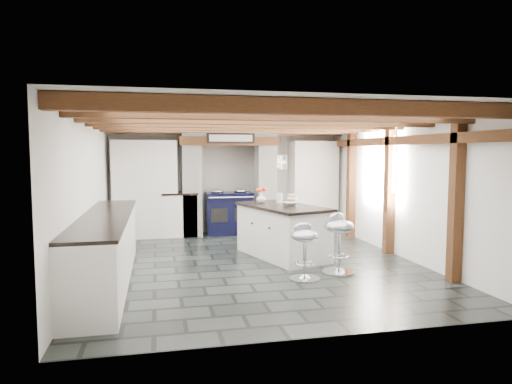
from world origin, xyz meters
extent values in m
plane|color=black|center=(0.00, 0.00, 0.00)|extent=(6.00, 6.00, 0.00)
plane|color=white|center=(0.00, 3.00, 1.15)|extent=(5.00, 0.00, 5.00)
plane|color=white|center=(-2.50, 0.00, 1.15)|extent=(0.00, 6.00, 6.00)
plane|color=white|center=(2.50, 0.00, 1.15)|extent=(0.00, 6.00, 6.00)
plane|color=white|center=(0.00, 0.00, 2.30)|extent=(6.00, 6.00, 0.00)
cube|color=white|center=(-0.80, 2.70, 0.95)|extent=(0.40, 0.60, 1.90)
cube|color=white|center=(0.80, 2.70, 0.95)|extent=(0.40, 0.60, 1.90)
cube|color=brown|center=(0.00, 2.70, 1.99)|extent=(2.10, 0.65, 0.18)
cube|color=white|center=(0.00, 2.70, 2.15)|extent=(2.00, 0.60, 0.31)
cube|color=black|center=(0.00, 2.38, 2.05)|extent=(1.00, 0.03, 0.22)
cube|color=silver|center=(0.00, 2.36, 2.05)|extent=(0.90, 0.01, 0.14)
cube|color=white|center=(-1.75, 2.70, 1.00)|extent=(1.30, 0.58, 2.00)
cube|color=white|center=(1.90, 2.70, 1.00)|extent=(1.00, 0.58, 2.00)
cube|color=white|center=(-2.20, -0.60, 0.44)|extent=(0.60, 3.80, 0.88)
cube|color=black|center=(-2.20, -0.60, 0.90)|extent=(0.64, 3.80, 0.04)
cube|color=white|center=(-1.05, 2.70, 0.44)|extent=(0.70, 0.60, 0.88)
cube|color=black|center=(-1.05, 2.70, 0.90)|extent=(0.74, 0.64, 0.04)
cube|color=brown|center=(2.42, 0.00, 1.95)|extent=(0.15, 5.80, 0.14)
plane|color=white|center=(2.48, 0.60, 1.55)|extent=(0.00, 0.90, 0.90)
cube|color=brown|center=(0.00, -2.60, 2.21)|extent=(5.00, 0.16, 0.16)
cube|color=brown|center=(0.00, -1.73, 2.21)|extent=(5.00, 0.16, 0.16)
cube|color=brown|center=(0.00, -0.87, 2.21)|extent=(5.00, 0.16, 0.16)
cube|color=brown|center=(0.00, 0.00, 2.21)|extent=(5.00, 0.16, 0.16)
cube|color=brown|center=(0.00, 0.87, 2.21)|extent=(5.00, 0.16, 0.16)
cube|color=brown|center=(0.00, 1.73, 2.21)|extent=(5.00, 0.16, 0.16)
cube|color=brown|center=(0.00, 2.60, 2.21)|extent=(5.00, 0.16, 0.16)
cube|color=brown|center=(2.42, -1.60, 1.15)|extent=(0.15, 0.15, 2.30)
cube|color=brown|center=(2.42, 0.20, 1.15)|extent=(0.15, 0.15, 2.30)
cube|color=brown|center=(2.42, 1.80, 1.15)|extent=(0.15, 0.15, 2.30)
cylinder|color=black|center=(0.45, -0.05, 1.93)|extent=(0.01, 0.01, 0.56)
cylinder|color=white|center=(0.45, -0.05, 1.60)|extent=(0.09, 0.09, 0.22)
cylinder|color=black|center=(0.50, 0.25, 1.93)|extent=(0.01, 0.01, 0.56)
cylinder|color=white|center=(0.50, 0.25, 1.60)|extent=(0.09, 0.09, 0.22)
cylinder|color=black|center=(0.55, 0.55, 1.93)|extent=(0.01, 0.01, 0.56)
cylinder|color=white|center=(0.55, 0.55, 1.60)|extent=(0.09, 0.09, 0.22)
cube|color=black|center=(0.00, 2.68, 0.45)|extent=(1.00, 0.60, 0.90)
ellipsoid|color=silver|center=(-0.25, 2.68, 0.93)|extent=(0.28, 0.28, 0.11)
ellipsoid|color=silver|center=(0.25, 2.68, 0.93)|extent=(0.28, 0.28, 0.11)
cylinder|color=silver|center=(0.00, 2.36, 0.82)|extent=(0.95, 0.03, 0.03)
cube|color=black|center=(-0.25, 2.38, 0.45)|extent=(0.35, 0.02, 0.30)
cube|color=black|center=(0.25, 2.38, 0.45)|extent=(0.35, 0.02, 0.30)
cube|color=white|center=(0.55, 0.35, 0.41)|extent=(1.31, 1.86, 0.82)
cube|color=black|center=(0.55, 0.35, 0.85)|extent=(1.40, 1.95, 0.05)
imported|color=white|center=(0.27, 0.76, 0.96)|extent=(0.21, 0.21, 0.18)
ellipsoid|color=#E74020|center=(0.27, 0.76, 1.11)|extent=(0.19, 0.19, 0.11)
cylinder|color=white|center=(0.58, 0.71, 0.96)|extent=(0.11, 0.11, 0.17)
imported|color=white|center=(0.66, 0.29, 0.90)|extent=(0.30, 0.30, 0.06)
cylinder|color=white|center=(0.76, 0.46, 0.92)|extent=(0.05, 0.05, 0.09)
cylinder|color=white|center=(0.76, 0.46, 0.97)|extent=(0.21, 0.21, 0.01)
cylinder|color=tan|center=(0.76, 0.46, 1.01)|extent=(0.16, 0.16, 0.07)
cylinder|color=silver|center=(1.05, -0.87, 0.02)|extent=(0.48, 0.48, 0.03)
cone|color=silver|center=(1.05, -0.87, 0.06)|extent=(0.22, 0.22, 0.09)
cylinder|color=silver|center=(1.05, -0.87, 0.36)|extent=(0.05, 0.05, 0.60)
torus|color=silver|center=(1.05, -0.87, 0.26)|extent=(0.30, 0.30, 0.02)
ellipsoid|color=#969AA4|center=(1.05, -0.87, 0.69)|extent=(0.57, 0.57, 0.19)
ellipsoid|color=#969AA4|center=(1.01, -0.77, 0.80)|extent=(0.33, 0.23, 0.17)
cylinder|color=silver|center=(0.46, -1.09, 0.01)|extent=(0.42, 0.42, 0.03)
cone|color=silver|center=(0.46, -1.09, 0.06)|extent=(0.19, 0.19, 0.08)
cylinder|color=silver|center=(0.46, -1.09, 0.32)|extent=(0.05, 0.05, 0.53)
torus|color=silver|center=(0.46, -1.09, 0.23)|extent=(0.27, 0.27, 0.02)
ellipsoid|color=#969AA4|center=(0.46, -1.09, 0.62)|extent=(0.43, 0.43, 0.17)
ellipsoid|color=#969AA4|center=(0.45, -0.99, 0.71)|extent=(0.28, 0.14, 0.15)
camera|label=1|loc=(-1.51, -6.98, 1.76)|focal=32.00mm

